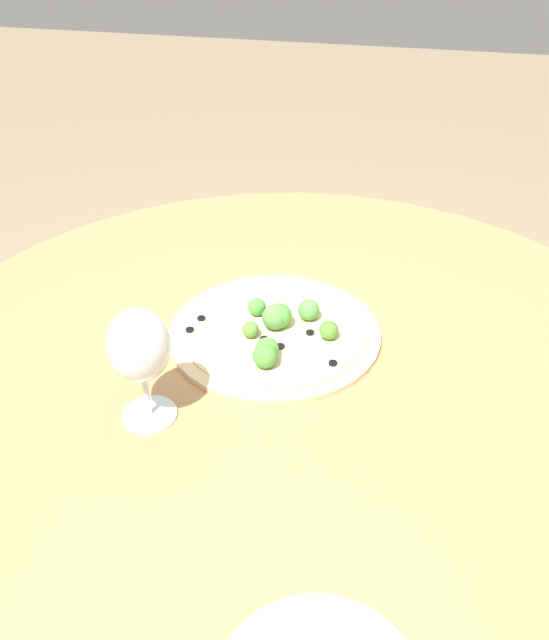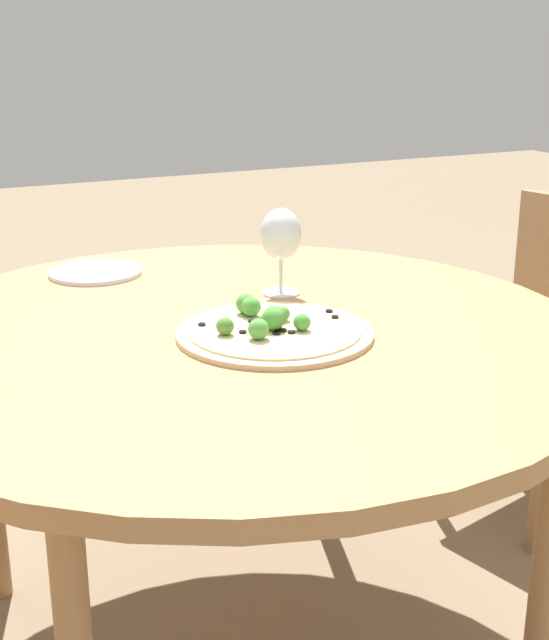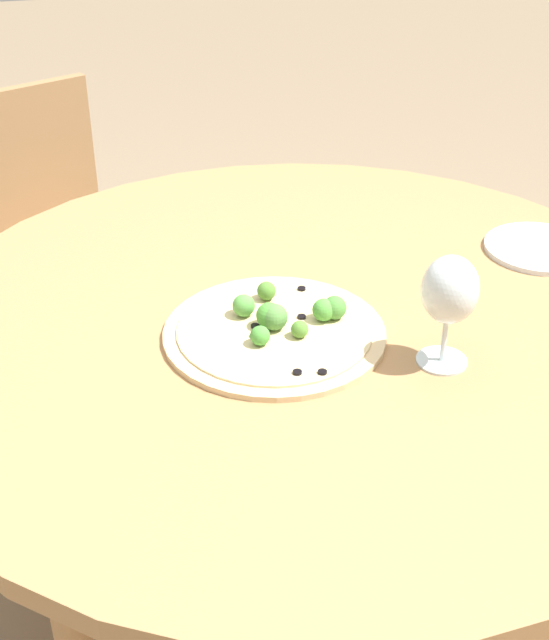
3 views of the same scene
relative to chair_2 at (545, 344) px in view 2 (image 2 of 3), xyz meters
name	(u,v)px [view 2 (image 2 of 3)]	position (x,y,z in m)	size (l,w,h in m)	color
dining_table	(235,355)	(-1.00, -0.25, 0.21)	(1.35, 1.35, 0.71)	#A87A4C
chair_2	(545,344)	(0.00, 0.00, 0.00)	(0.48, 0.48, 0.82)	#997047
pizza	(272,329)	(-0.95, -0.31, 0.28)	(0.36, 0.36, 0.06)	#DBBC89
wine_glass	(281,236)	(-0.82, -0.08, 0.39)	(0.09, 0.09, 0.18)	silver
plate_near	(95,272)	(-1.13, 0.24, 0.27)	(0.21, 0.21, 0.01)	silver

